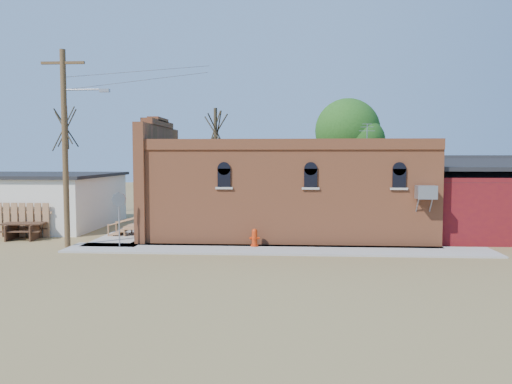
# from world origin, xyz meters

# --- Properties ---
(ground) EXTENTS (120.00, 120.00, 0.00)m
(ground) POSITION_xyz_m (0.00, 0.00, 0.00)
(ground) COLOR brown
(ground) RESTS_ON ground
(sidewalk_south) EXTENTS (19.00, 2.20, 0.08)m
(sidewalk_south) POSITION_xyz_m (1.50, 0.90, 0.04)
(sidewalk_south) COLOR #9E9991
(sidewalk_south) RESTS_ON ground
(sidewalk_west) EXTENTS (2.60, 10.00, 0.08)m
(sidewalk_west) POSITION_xyz_m (-6.30, 6.00, 0.04)
(sidewalk_west) COLOR #9E9991
(sidewalk_west) RESTS_ON ground
(brick_bar) EXTENTS (16.40, 7.97, 6.30)m
(brick_bar) POSITION_xyz_m (1.64, 5.49, 2.34)
(brick_bar) COLOR #BE623A
(brick_bar) RESTS_ON ground
(red_shed) EXTENTS (5.40, 6.40, 4.30)m
(red_shed) POSITION_xyz_m (11.50, 5.50, 2.27)
(red_shed) COLOR #5E1018
(red_shed) RESTS_ON ground
(wood_fence) EXTENTS (5.20, 0.10, 1.80)m
(wood_fence) POSITION_xyz_m (-12.80, 3.80, 0.90)
(wood_fence) COLOR olive
(wood_fence) RESTS_ON ground
(utility_pole) EXTENTS (3.12, 0.26, 9.00)m
(utility_pole) POSITION_xyz_m (-8.14, 1.20, 4.77)
(utility_pole) COLOR #47311C
(utility_pole) RESTS_ON ground
(tree_bare_near) EXTENTS (2.80, 2.80, 7.65)m
(tree_bare_near) POSITION_xyz_m (-3.00, 13.00, 5.96)
(tree_bare_near) COLOR #3F3524
(tree_bare_near) RESTS_ON ground
(tree_bare_far) EXTENTS (2.80, 2.80, 8.16)m
(tree_bare_far) POSITION_xyz_m (-14.00, 14.00, 6.36)
(tree_bare_far) COLOR #3F3524
(tree_bare_far) RESTS_ON ground
(tree_leafy) EXTENTS (4.40, 4.40, 8.15)m
(tree_leafy) POSITION_xyz_m (6.00, 13.50, 5.93)
(tree_leafy) COLOR #3F3524
(tree_leafy) RESTS_ON ground
(fire_hydrant) EXTENTS (0.47, 0.47, 0.81)m
(fire_hydrant) POSITION_xyz_m (0.45, 1.54, 0.48)
(fire_hydrant) COLOR red
(fire_hydrant) RESTS_ON sidewalk_south
(stop_sign) EXTENTS (0.54, 0.49, 2.49)m
(stop_sign) POSITION_xyz_m (-5.72, 1.13, 1.99)
(stop_sign) COLOR gray
(stop_sign) RESTS_ON sidewalk_south
(trash_barrel) EXTENTS (0.57, 0.57, 0.86)m
(trash_barrel) POSITION_xyz_m (-5.30, 6.37, 0.51)
(trash_barrel) COLOR navy
(trash_barrel) RESTS_ON sidewalk_west
(picnic_table) EXTENTS (2.17, 1.72, 0.84)m
(picnic_table) POSITION_xyz_m (-11.37, 3.20, 0.55)
(picnic_table) COLOR #43291B
(picnic_table) RESTS_ON ground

